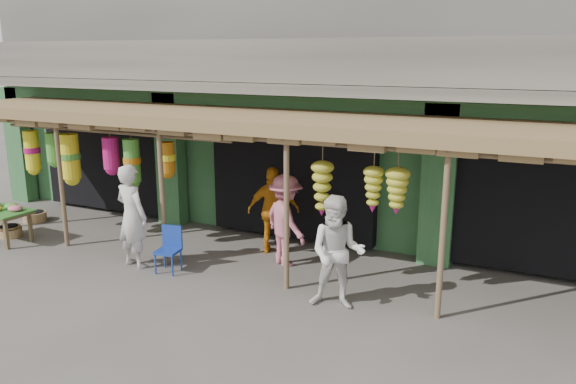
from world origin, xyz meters
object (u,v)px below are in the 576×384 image
at_px(person_right, 337,253).
at_px(person_vendor, 274,210).
at_px(blue_chair, 170,246).
at_px(person_shopper, 285,220).
at_px(person_front, 132,216).
at_px(flower_table, 1,211).

xyz_separation_m(person_right, person_vendor, (-2.00, 1.79, -0.03)).
xyz_separation_m(blue_chair, person_vendor, (1.26, 1.67, 0.40)).
bearing_deg(person_shopper, person_front, 59.93).
distance_m(flower_table, person_shopper, 6.09).
distance_m(blue_chair, person_shopper, 2.15).
bearing_deg(person_front, person_vendor, -128.07).
bearing_deg(person_front, person_right, -169.83).
bearing_deg(person_shopper, flower_table, 45.75).
distance_m(blue_chair, person_right, 3.29).
bearing_deg(person_vendor, blue_chair, 30.43).
height_order(blue_chair, person_right, person_right).
distance_m(person_front, person_right, 4.00).
height_order(flower_table, person_shopper, person_shopper).
bearing_deg(flower_table, person_front, 4.52).
relative_size(person_front, person_vendor, 1.12).
height_order(person_front, person_shopper, person_front).
xyz_separation_m(person_front, person_right, (4.00, -0.02, -0.07)).
distance_m(person_front, person_shopper, 2.81).
bearing_deg(person_right, person_shopper, 127.65).
bearing_deg(person_front, person_shopper, -142.68).
relative_size(person_right, person_vendor, 1.03).
relative_size(flower_table, person_shopper, 0.81).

